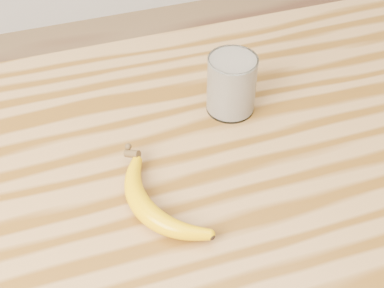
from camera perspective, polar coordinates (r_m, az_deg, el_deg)
name	(u,v)px	position (r m, az deg, el deg)	size (l,w,h in m)	color
table	(189,229)	(0.92, -0.28, -9.01)	(1.20, 0.80, 0.90)	olive
smoothie_glass	(232,84)	(0.91, 4.24, 6.38)	(0.08, 0.08, 0.11)	white
banana	(145,211)	(0.76, -5.05, -7.10)	(0.10, 0.26, 0.03)	#DDA200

